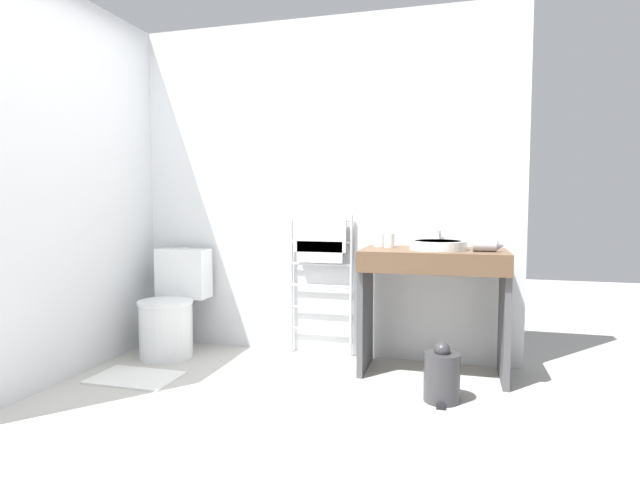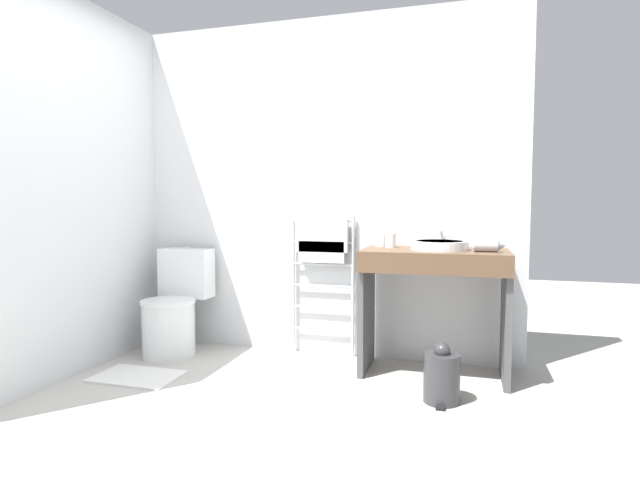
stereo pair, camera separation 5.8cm
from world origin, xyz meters
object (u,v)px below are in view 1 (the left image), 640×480
at_px(toilet, 172,311).
at_px(cup_near_edge, 389,240).
at_px(towel_radiator, 320,253).
at_px(sink_basin, 438,245).
at_px(hair_dryer, 486,245).
at_px(trash_bin, 442,375).
at_px(cup_near_wall, 380,240).

bearing_deg(toilet, cup_near_edge, 5.78).
relative_size(towel_radiator, sink_basin, 2.84).
distance_m(hair_dryer, trash_bin, 0.89).
height_order(cup_near_edge, trash_bin, cup_near_edge).
bearing_deg(trash_bin, sink_basin, 95.71).
bearing_deg(hair_dryer, trash_bin, -120.00).
distance_m(toilet, sink_basin, 2.05).
distance_m(toilet, cup_near_edge, 1.73).
bearing_deg(towel_radiator, trash_bin, -36.48).
relative_size(sink_basin, trash_bin, 1.07).
bearing_deg(toilet, towel_radiator, 13.63).
bearing_deg(sink_basin, cup_near_edge, 165.08).
height_order(toilet, cup_near_wall, cup_near_wall).
xyz_separation_m(towel_radiator, trash_bin, (0.92, -0.68, -0.63)).
height_order(towel_radiator, trash_bin, towel_radiator).
bearing_deg(toilet, trash_bin, -11.48).
bearing_deg(cup_near_edge, towel_radiator, 169.08).
relative_size(sink_basin, cup_near_edge, 3.86).
distance_m(cup_near_wall, hair_dryer, 0.74).
xyz_separation_m(hair_dryer, trash_bin, (-0.25, -0.43, -0.73)).
relative_size(toilet, trash_bin, 2.30).
height_order(towel_radiator, hair_dryer, towel_radiator).
bearing_deg(cup_near_edge, trash_bin, -56.11).
bearing_deg(towel_radiator, cup_near_wall, -6.64).
bearing_deg(trash_bin, cup_near_edge, 123.89).
distance_m(cup_near_wall, cup_near_edge, 0.09).
xyz_separation_m(toilet, hair_dryer, (2.27, 0.02, 0.55)).
bearing_deg(trash_bin, toilet, 168.52).
relative_size(towel_radiator, trash_bin, 3.05).
relative_size(towel_radiator, cup_near_wall, 10.90).
bearing_deg(toilet, cup_near_wall, 7.83).
xyz_separation_m(cup_near_wall, trash_bin, (0.46, -0.62, -0.74)).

